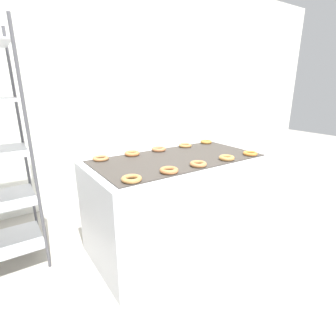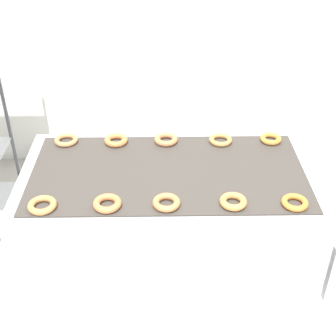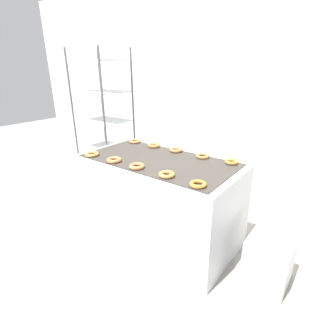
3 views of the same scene
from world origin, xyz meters
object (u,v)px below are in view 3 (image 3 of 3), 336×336
(donut_near_right, at_px, (167,174))
(donut_far_left, at_px, (154,145))
(baking_rack_cart, at_px, (104,121))
(donut_near_rightmost, at_px, (198,184))
(donut_near_leftmost, at_px, (92,154))
(donut_near_center, at_px, (137,166))
(donut_far_leftmost, at_px, (135,141))
(donut_near_left, at_px, (114,160))
(donut_far_center, at_px, (176,150))
(glaze_bin, at_px, (269,261))
(donut_far_rightmost, at_px, (231,162))
(donut_far_right, at_px, (203,156))
(fryer_machine, at_px, (159,200))

(donut_near_right, xyz_separation_m, donut_far_left, (-0.59, 0.57, 0.00))
(baking_rack_cart, relative_size, donut_near_rightmost, 14.87)
(donut_near_leftmost, xyz_separation_m, donut_near_center, (0.57, 0.01, 0.00))
(donut_far_leftmost, bearing_deg, donut_near_leftmost, -91.19)
(donut_near_left, height_order, donut_far_center, same)
(glaze_bin, bearing_deg, donut_near_leftmost, -169.32)
(baking_rack_cart, xyz_separation_m, donut_near_leftmost, (0.80, -0.86, -0.09))
(donut_near_left, relative_size, donut_far_rightmost, 1.11)
(donut_near_leftmost, distance_m, donut_near_rightmost, 1.17)
(donut_near_center, bearing_deg, donut_far_rightmost, 43.84)
(donut_near_leftmost, xyz_separation_m, donut_near_rightmost, (1.17, 0.00, -0.00))
(donut_far_right, distance_m, donut_far_rightmost, 0.29)
(donut_near_left, relative_size, donut_far_left, 1.02)
(donut_far_left, bearing_deg, donut_far_rightmost, 0.32)
(donut_far_leftmost, xyz_separation_m, donut_far_rightmost, (1.16, -0.01, 0.00))
(donut_near_leftmost, distance_m, donut_far_right, 1.06)
(donut_near_rightmost, height_order, donut_far_right, same)
(fryer_machine, distance_m, baking_rack_cart, 1.59)
(glaze_bin, bearing_deg, donut_near_center, -164.45)
(baking_rack_cart, xyz_separation_m, donut_near_left, (1.10, -0.86, -0.09))
(donut_far_leftmost, height_order, donut_far_rightmost, donut_far_rightmost)
(baking_rack_cart, distance_m, donut_near_rightmost, 2.15)
(baking_rack_cart, bearing_deg, donut_far_rightmost, -7.91)
(donut_near_right, bearing_deg, donut_far_rightmost, 63.24)
(donut_near_center, bearing_deg, donut_far_left, 115.88)
(donut_far_leftmost, distance_m, donut_far_rightmost, 1.16)
(donut_far_leftmost, bearing_deg, donut_far_rightmost, -0.25)
(donut_near_left, height_order, donut_far_right, donut_near_left)
(donut_near_right, bearing_deg, donut_far_center, 118.03)
(glaze_bin, distance_m, donut_far_right, 1.05)
(donut_far_center, bearing_deg, donut_near_right, -61.97)
(donut_near_leftmost, distance_m, donut_far_rightmost, 1.31)
(donut_near_rightmost, distance_m, donut_far_right, 0.64)
(donut_near_center, xyz_separation_m, donut_near_right, (0.31, 0.00, 0.00))
(glaze_bin, distance_m, donut_near_left, 1.55)
(glaze_bin, height_order, donut_far_right, donut_far_right)
(baking_rack_cart, relative_size, donut_far_rightmost, 15.43)
(donut_far_right, xyz_separation_m, donut_far_rightmost, (0.29, 0.01, 0.00))
(donut_near_leftmost, relative_size, donut_far_rightmost, 1.11)
(donut_far_rightmost, bearing_deg, donut_near_rightmost, -90.37)
(donut_far_right, relative_size, donut_far_rightmost, 1.08)
(glaze_bin, xyz_separation_m, donut_far_left, (-1.37, 0.27, 0.65))
(donut_far_right, bearing_deg, donut_near_rightmost, -63.91)
(donut_far_left, bearing_deg, donut_near_left, -89.66)
(donut_near_left, xyz_separation_m, donut_far_right, (0.59, 0.57, -0.00))
(donut_near_right, height_order, donut_near_rightmost, donut_near_right)
(donut_far_center, bearing_deg, donut_far_left, -178.97)
(fryer_machine, height_order, donut_far_leftmost, donut_far_leftmost)
(glaze_bin, bearing_deg, baking_rack_cart, 167.49)
(donut_near_rightmost, distance_m, donut_far_leftmost, 1.30)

